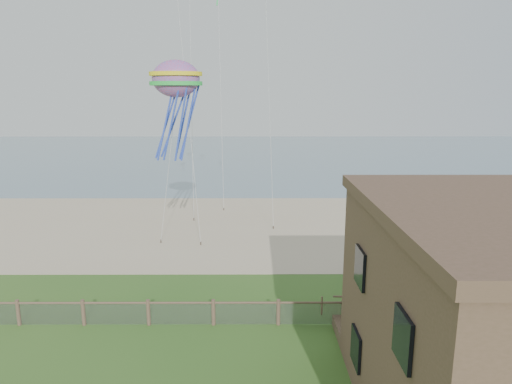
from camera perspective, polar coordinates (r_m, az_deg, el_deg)
sand_beach at (r=36.95m, az=-3.14°, el=-4.29°), size 72.00×20.00×0.02m
ocean at (r=80.09m, az=-1.55°, el=4.71°), size 160.00×68.00×0.02m
chainlink_fence at (r=21.87m, az=-5.34°, el=-14.92°), size 36.20×0.20×1.25m
motel_deck at (r=23.79m, az=28.68°, el=-14.92°), size 15.00×2.00×0.50m
picnic_table at (r=20.50m, az=14.58°, el=-17.97°), size 1.90×1.67×0.67m
octopus_kite at (r=28.64m, az=-9.87°, el=10.40°), size 3.81×3.28×6.59m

